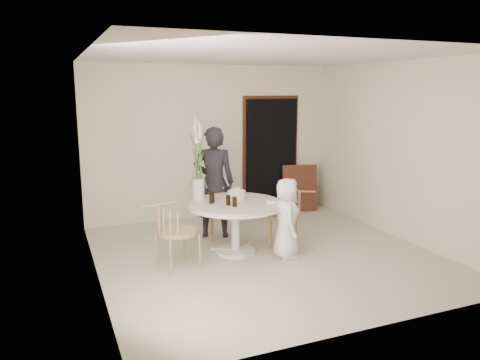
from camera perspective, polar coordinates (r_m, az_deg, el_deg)
name	(u,v)px	position (r m, az deg, el deg)	size (l,w,h in m)	color
ground	(265,255)	(6.64, 3.12, -9.06)	(4.50, 4.50, 0.00)	beige
room_shell	(267,139)	(6.27, 3.27, 4.98)	(4.50, 4.50, 4.50)	silver
doorway	(271,156)	(8.79, 3.82, 2.98)	(1.00, 0.10, 2.10)	black
door_trim	(270,152)	(8.82, 3.71, 3.40)	(1.12, 0.03, 2.22)	#53241C
table	(236,210)	(6.54, -0.55, -3.70)	(1.33, 1.33, 0.73)	silver
picture_frame	(300,188)	(8.92, 7.31, -0.98)	(0.66, 0.04, 0.88)	#53241C
chair_far	(223,203)	(7.29, -2.03, -2.88)	(0.57, 0.59, 0.82)	tan
chair_right	(292,210)	(6.90, 6.32, -3.61)	(0.63, 0.61, 0.84)	tan
chair_left	(168,226)	(6.00, -8.73, -5.56)	(0.59, 0.56, 0.89)	tan
girl	(214,182)	(7.22, -3.21, -0.28)	(0.63, 0.41, 1.73)	black
boy	(286,218)	(6.40, 5.67, -4.67)	(0.54, 0.35, 1.10)	white
birthday_cake	(237,195)	(6.68, -0.42, -1.83)	(0.25, 0.25, 0.17)	silver
cola_tumbler_a	(228,200)	(6.34, -1.44, -2.48)	(0.06, 0.06, 0.14)	black
cola_tumbler_b	(235,202)	(6.26, -0.66, -2.65)	(0.06, 0.06, 0.14)	black
cola_tumbler_c	(211,198)	(6.45, -3.50, -2.26)	(0.06, 0.06, 0.14)	black
cola_tumbler_d	(212,197)	(6.52, -3.43, -2.02)	(0.07, 0.07, 0.16)	black
plate_stack	(272,201)	(6.49, 3.92, -2.60)	(0.18, 0.18, 0.05)	silver
flower_vase	(198,160)	(6.59, -5.12, 2.41)	(0.16, 0.16, 1.20)	silver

